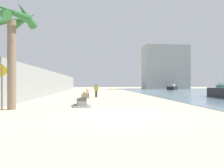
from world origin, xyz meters
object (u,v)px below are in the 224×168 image
Objects in this scene: palm_tree at (11,29)px; boat_distant at (220,86)px; boat_nearest at (172,87)px; person_walking at (96,90)px; pedestrian_sign at (2,81)px; bench_far at (86,96)px; bench_near at (82,103)px.

palm_tree is 49.31m from boat_distant.
boat_distant reaches higher than boat_nearest.
pedestrian_sign is (-5.79, -10.62, 0.86)m from person_walking.
palm_tree is at bearing -123.49° from boat_nearest.
pedestrian_sign is at bearing -124.12° from boat_nearest.
bench_far is 1.46× the size of person_walking.
bench_far is 1.70m from person_walking.
person_walking is at bearing -141.63° from boat_distant.
boat_distant is 11.22m from boat_nearest.
pedestrian_sign reaches higher than bench_near.
boat_distant is at bearing 38.56° from bench_far.
boat_nearest reaches higher than bench_far.
palm_tree is 43.99m from boat_nearest.
boat_nearest is at bearing 168.88° from boat_distant.
boat_distant is at bearing 43.85° from pedestrian_sign.
palm_tree is 0.85× the size of boat_distant.
person_walking is 0.55× the size of pedestrian_sign.
boat_distant is (29.92, 23.69, 0.01)m from person_walking.
bench_near is 0.43× the size of boat_nearest.
bench_near is at bearing -133.39° from boat_distant.
boat_distant is (35.16, 34.35, -3.99)m from palm_tree.
palm_tree is 3.19m from pedestrian_sign.
person_walking is (1.15, 1.08, 0.63)m from bench_far.
bench_near and bench_far have the same top height.
person_walking is at bearing 63.82° from palm_tree.
bench_far is 0.80× the size of pedestrian_sign.
pedestrian_sign is at bearing -115.97° from bench_far.
boat_distant is (31.00, 32.80, 0.64)m from bench_near.
palm_tree is at bearing -113.14° from bench_far.
person_walking reaches higher than boat_nearest.
palm_tree reaches higher than bench_near.
bench_near is 1.46× the size of person_walking.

